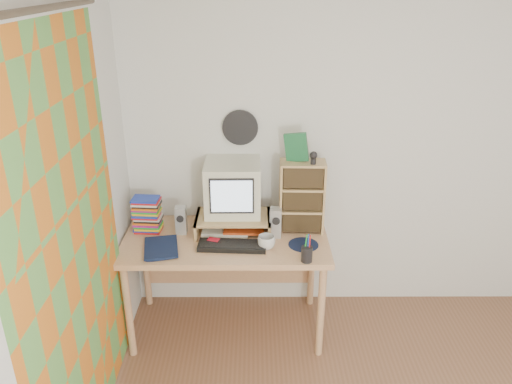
{
  "coord_description": "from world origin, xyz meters",
  "views": [
    {
      "loc": [
        -0.83,
        -1.63,
        2.41
      ],
      "look_at": [
        -0.82,
        1.33,
        1.12
      ],
      "focal_mm": 35.0,
      "sensor_mm": 36.0,
      "label": 1
    }
  ],
  "objects_px": {
    "mug": "(266,242)",
    "diary": "(144,247)",
    "desk": "(226,250)",
    "keyboard": "(232,246)",
    "dvd_stack": "(147,214)",
    "cd_rack": "(302,197)",
    "crt_monitor": "(233,189)"
  },
  "relations": [
    {
      "from": "mug",
      "to": "diary",
      "type": "relative_size",
      "value": 0.44
    },
    {
      "from": "desk",
      "to": "keyboard",
      "type": "relative_size",
      "value": 3.12
    },
    {
      "from": "dvd_stack",
      "to": "cd_rack",
      "type": "bearing_deg",
      "value": 4.78
    },
    {
      "from": "desk",
      "to": "keyboard",
      "type": "height_order",
      "value": "keyboard"
    },
    {
      "from": "dvd_stack",
      "to": "mug",
      "type": "relative_size",
      "value": 2.19
    },
    {
      "from": "crt_monitor",
      "to": "mug",
      "type": "distance_m",
      "value": 0.45
    },
    {
      "from": "desk",
      "to": "cd_rack",
      "type": "xyz_separation_m",
      "value": [
        0.53,
        0.06,
        0.39
      ]
    },
    {
      "from": "cd_rack",
      "to": "keyboard",
      "type": "bearing_deg",
      "value": -150.11
    },
    {
      "from": "keyboard",
      "to": "mug",
      "type": "height_order",
      "value": "mug"
    },
    {
      "from": "desk",
      "to": "crt_monitor",
      "type": "relative_size",
      "value": 3.68
    },
    {
      "from": "mug",
      "to": "diary",
      "type": "xyz_separation_m",
      "value": [
        -0.8,
        -0.03,
        -0.02
      ]
    },
    {
      "from": "desk",
      "to": "diary",
      "type": "bearing_deg",
      "value": -155.55
    },
    {
      "from": "desk",
      "to": "keyboard",
      "type": "xyz_separation_m",
      "value": [
        0.05,
        -0.2,
        0.15
      ]
    },
    {
      "from": "keyboard",
      "to": "diary",
      "type": "distance_m",
      "value": 0.57
    },
    {
      "from": "crt_monitor",
      "to": "diary",
      "type": "xyz_separation_m",
      "value": [
        -0.57,
        -0.32,
        -0.27
      ]
    },
    {
      "from": "mug",
      "to": "diary",
      "type": "bearing_deg",
      "value": -177.74
    },
    {
      "from": "keyboard",
      "to": "cd_rack",
      "type": "height_order",
      "value": "cd_rack"
    },
    {
      "from": "desk",
      "to": "diary",
      "type": "relative_size",
      "value": 5.31
    },
    {
      "from": "crt_monitor",
      "to": "cd_rack",
      "type": "bearing_deg",
      "value": -4.22
    },
    {
      "from": "dvd_stack",
      "to": "diary",
      "type": "height_order",
      "value": "dvd_stack"
    },
    {
      "from": "cd_rack",
      "to": "diary",
      "type": "xyz_separation_m",
      "value": [
        -1.05,
        -0.29,
        -0.23
      ]
    },
    {
      "from": "crt_monitor",
      "to": "mug",
      "type": "relative_size",
      "value": 3.28
    },
    {
      "from": "cd_rack",
      "to": "mug",
      "type": "xyz_separation_m",
      "value": [
        -0.25,
        -0.26,
        -0.21
      ]
    },
    {
      "from": "crt_monitor",
      "to": "diary",
      "type": "height_order",
      "value": "crt_monitor"
    },
    {
      "from": "desk",
      "to": "cd_rack",
      "type": "height_order",
      "value": "cd_rack"
    },
    {
      "from": "crt_monitor",
      "to": "dvd_stack",
      "type": "height_order",
      "value": "crt_monitor"
    },
    {
      "from": "desk",
      "to": "diary",
      "type": "xyz_separation_m",
      "value": [
        -0.52,
        -0.24,
        0.16
      ]
    },
    {
      "from": "mug",
      "to": "diary",
      "type": "height_order",
      "value": "mug"
    },
    {
      "from": "desk",
      "to": "cd_rack",
      "type": "relative_size",
      "value": 2.74
    },
    {
      "from": "desk",
      "to": "dvd_stack",
      "type": "height_order",
      "value": "dvd_stack"
    },
    {
      "from": "desk",
      "to": "dvd_stack",
      "type": "relative_size",
      "value": 5.5
    },
    {
      "from": "crt_monitor",
      "to": "mug",
      "type": "bearing_deg",
      "value": -52.39
    }
  ]
}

